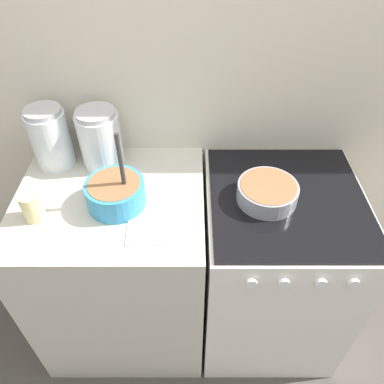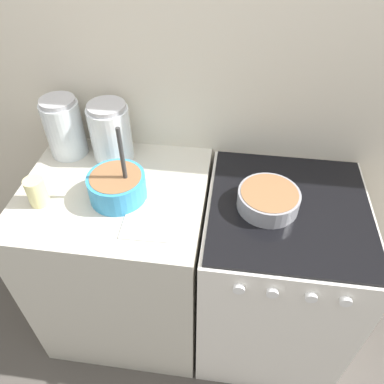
% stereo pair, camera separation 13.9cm
% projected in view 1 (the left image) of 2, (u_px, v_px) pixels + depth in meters
% --- Properties ---
extents(ground_plane, '(12.00, 12.00, 0.00)m').
position_uv_depth(ground_plane, '(201.00, 378.00, 1.84)').
color(ground_plane, '#4C4742').
extents(wall_back, '(4.47, 0.05, 2.40)m').
position_uv_depth(wall_back, '(203.00, 87.00, 1.51)').
color(wall_back, beige).
rests_on(wall_back, ground_plane).
extents(countertop_cabinet, '(0.74, 0.65, 0.92)m').
position_uv_depth(countertop_cabinet, '(123.00, 268.00, 1.76)').
color(countertop_cabinet, beige).
rests_on(countertop_cabinet, ground_plane).
extents(stove, '(0.63, 0.66, 0.92)m').
position_uv_depth(stove, '(271.00, 268.00, 1.76)').
color(stove, white).
rests_on(stove, ground_plane).
extents(mixing_bowl, '(0.22, 0.22, 0.32)m').
position_uv_depth(mixing_bowl, '(115.00, 192.00, 1.38)').
color(mixing_bowl, '#338CBF').
rests_on(mixing_bowl, countertop_cabinet).
extents(baking_pan, '(0.23, 0.23, 0.07)m').
position_uv_depth(baking_pan, '(267.00, 192.00, 1.41)').
color(baking_pan, gray).
rests_on(baking_pan, stove).
extents(storage_jar_left, '(0.16, 0.16, 0.26)m').
position_uv_depth(storage_jar_left, '(51.00, 141.00, 1.53)').
color(storage_jar_left, silver).
rests_on(storage_jar_left, countertop_cabinet).
extents(storage_jar_middle, '(0.17, 0.17, 0.25)m').
position_uv_depth(storage_jar_middle, '(100.00, 142.00, 1.53)').
color(storage_jar_middle, silver).
rests_on(storage_jar_middle, countertop_cabinet).
extents(tin_can, '(0.07, 0.07, 0.11)m').
position_uv_depth(tin_can, '(32.00, 207.00, 1.33)').
color(tin_can, beige).
rests_on(tin_can, countertop_cabinet).
extents(recipe_page, '(0.18, 0.21, 0.01)m').
position_uv_depth(recipe_page, '(152.00, 224.00, 1.34)').
color(recipe_page, white).
rests_on(recipe_page, countertop_cabinet).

